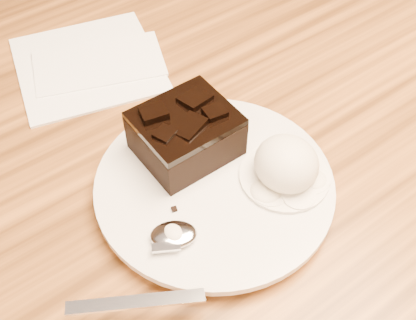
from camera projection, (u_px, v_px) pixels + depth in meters
dining_table at (236, 276)px, 0.87m from camera, size 1.20×0.80×0.75m
plate at (214, 188)px, 0.51m from camera, size 0.22×0.22×0.02m
brownie at (186, 136)px, 0.51m from camera, size 0.09×0.08×0.04m
ice_cream_scoop at (286, 164)px, 0.49m from camera, size 0.06×0.06×0.05m
melt_puddle at (284, 176)px, 0.50m from camera, size 0.08×0.08×0.00m
spoon at (174, 236)px, 0.46m from camera, size 0.15×0.11×0.01m
napkin at (88, 63)px, 0.63m from camera, size 0.20×0.20×0.01m
crumb_a at (264, 173)px, 0.50m from camera, size 0.01×0.01×0.00m
crumb_b at (174, 209)px, 0.48m from camera, size 0.01×0.01×0.00m
crumb_c at (232, 157)px, 0.52m from camera, size 0.00×0.01×0.00m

